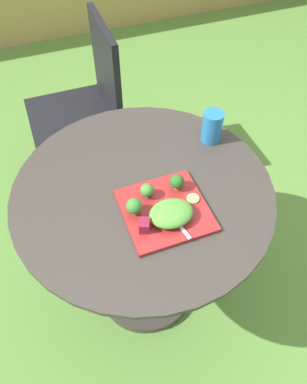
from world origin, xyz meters
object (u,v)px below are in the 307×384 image
object	(u,v)px
patio_chair	(88,99)
drinking_glass	(212,128)
fork	(173,217)
salad_plate	(165,210)

from	to	relation	value
patio_chair	drinking_glass	distance (m)	0.80
patio_chair	fork	bearing A→B (deg)	-87.07
salad_plate	patio_chair	bearing A→B (deg)	92.48
drinking_glass	fork	world-z (taller)	drinking_glass
patio_chair	drinking_glass	world-z (taller)	patio_chair
salad_plate	fork	world-z (taller)	fork
patio_chair	salad_plate	xyz separation A→B (m)	(0.04, -0.94, 0.21)
patio_chair	salad_plate	size ratio (longest dim) A/B	3.42
drinking_glass	patio_chair	bearing A→B (deg)	115.45
fork	drinking_glass	bearing A→B (deg)	47.37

